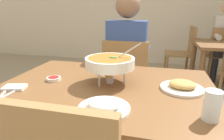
# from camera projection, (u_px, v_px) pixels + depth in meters

# --- Properties ---
(dining_table_main) EXTENTS (1.28, 0.90, 0.73)m
(dining_table_main) POSITION_uv_depth(u_px,v_px,m) (106.00, 101.00, 1.20)
(dining_table_main) COLOR brown
(dining_table_main) RESTS_ON ground_plane
(chair_diner_main) EXTENTS (0.44, 0.44, 0.90)m
(chair_diner_main) POSITION_uv_depth(u_px,v_px,m) (126.00, 79.00, 1.91)
(chair_diner_main) COLOR olive
(chair_diner_main) RESTS_ON ground_plane
(diner_main) EXTENTS (0.40, 0.45, 1.31)m
(diner_main) POSITION_uv_depth(u_px,v_px,m) (127.00, 55.00, 1.87)
(diner_main) COLOR #2D2D38
(diner_main) RESTS_ON ground_plane
(curry_bowl) EXTENTS (0.33, 0.30, 0.26)m
(curry_bowl) POSITION_uv_depth(u_px,v_px,m) (110.00, 63.00, 1.17)
(curry_bowl) COLOR silver
(curry_bowl) RESTS_ON dining_table_main
(rice_plate) EXTENTS (0.24, 0.24, 0.06)m
(rice_plate) POSITION_uv_depth(u_px,v_px,m) (104.00, 106.00, 0.87)
(rice_plate) COLOR white
(rice_plate) RESTS_ON dining_table_main
(appetizer_plate) EXTENTS (0.24, 0.24, 0.06)m
(appetizer_plate) POSITION_uv_depth(u_px,v_px,m) (182.00, 86.00, 1.09)
(appetizer_plate) COLOR white
(appetizer_plate) RESTS_ON dining_table_main
(sauce_dish) EXTENTS (0.09, 0.09, 0.02)m
(sauce_dish) POSITION_uv_depth(u_px,v_px,m) (54.00, 79.00, 1.24)
(sauce_dish) COLOR white
(sauce_dish) RESTS_ON dining_table_main
(napkin_folded) EXTENTS (0.14, 0.11, 0.02)m
(napkin_folded) POSITION_uv_depth(u_px,v_px,m) (14.00, 87.00, 1.11)
(napkin_folded) COLOR white
(napkin_folded) RESTS_ON dining_table_main
(fork_utensil) EXTENTS (0.08, 0.16, 0.01)m
(fork_utensil) POSITION_uv_depth(u_px,v_px,m) (5.00, 91.00, 1.07)
(fork_utensil) COLOR silver
(fork_utensil) RESTS_ON dining_table_main
(spoon_utensil) EXTENTS (0.02, 0.17, 0.01)m
(spoon_utensil) POSITION_uv_depth(u_px,v_px,m) (13.00, 92.00, 1.06)
(spoon_utensil) COLOR silver
(spoon_utensil) RESTS_ON dining_table_main
(drink_glass) EXTENTS (0.07, 0.07, 0.13)m
(drink_glass) POSITION_uv_depth(u_px,v_px,m) (212.00, 107.00, 0.78)
(drink_glass) COLOR silver
(drink_glass) RESTS_ON dining_table_main
(chair_bg_left) EXTENTS (0.48, 0.48, 0.90)m
(chair_bg_left) POSITION_uv_depth(u_px,v_px,m) (222.00, 52.00, 3.12)
(chair_bg_left) COLOR olive
(chair_bg_left) RESTS_ON ground_plane
(chair_bg_corner) EXTENTS (0.46, 0.46, 0.90)m
(chair_bg_corner) POSITION_uv_depth(u_px,v_px,m) (184.00, 50.00, 3.28)
(chair_bg_corner) COLOR olive
(chair_bg_corner) RESTS_ON ground_plane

